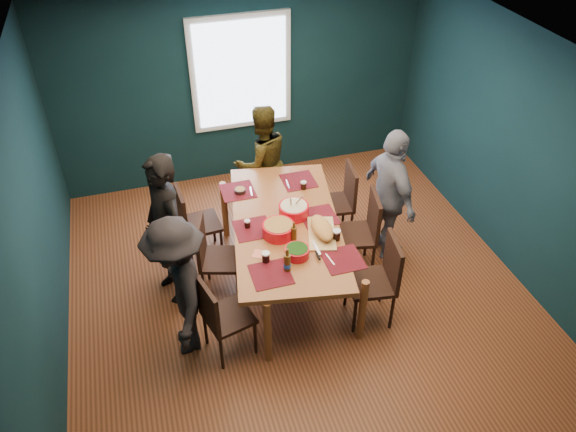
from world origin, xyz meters
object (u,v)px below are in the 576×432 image
chair_left_mid (212,253)px  cutting_board (322,229)px  person_right (390,196)px  person_far_left (166,230)px  dining_table (286,229)px  bowl_salad (278,229)px  chair_left_near (219,313)px  person_back (262,162)px  chair_right_mid (363,228)px  bowl_dumpling (294,210)px  chair_right_near (381,275)px  person_near_left (179,288)px  chair_left_far (192,219)px  chair_right_far (342,197)px  bowl_herbs (297,252)px

chair_left_mid → cutting_board: size_ratio=1.37×
person_right → person_far_left: bearing=83.5°
dining_table → bowl_salad: 0.26m
chair_left_near → person_right: bearing=9.0°
person_back → bowl_salad: 1.57m
chair_right_mid → bowl_dumpling: bowl_dumpling is taller
chair_right_near → bowl_dumpling: (-0.66, 0.90, 0.33)m
person_near_left → chair_left_far: bearing=167.1°
person_near_left → chair_left_near: bearing=57.1°
chair_left_mid → bowl_salad: bearing=-3.0°
person_right → chair_right_far: bearing=34.0°
chair_left_near → bowl_dumpling: bearing=26.9°
chair_right_mid → bowl_salad: chair_right_mid is taller
bowl_dumpling → dining_table: bearing=-137.9°
bowl_dumpling → cutting_board: size_ratio=0.46×
person_back → person_near_left: bearing=45.6°
bowl_salad → chair_right_far: bearing=38.1°
chair_left_near → person_back: bearing=50.7°
person_far_left → dining_table: bearing=61.2°
chair_left_near → person_near_left: (-0.33, 0.22, 0.23)m
bowl_salad → person_near_left: bearing=-159.1°
person_far_left → bowl_herbs: bearing=38.5°
person_right → person_near_left: person_right is taller
chair_left_near → chair_right_mid: size_ratio=0.94×
chair_right_mid → bowl_salad: 1.10m
dining_table → chair_right_far: 1.12m
chair_left_far → bowl_dumpling: size_ratio=2.97×
dining_table → chair_left_mid: 0.84m
dining_table → person_near_left: person_near_left is taller
chair_left_near → chair_right_near: bearing=-14.3°
chair_left_far → chair_right_near: (1.70, -1.52, 0.03)m
bowl_salad → bowl_dumpling: (0.25, 0.28, -0.00)m
chair_left_mid → person_near_left: size_ratio=0.61×
chair_right_near → person_right: size_ratio=0.61×
bowl_dumpling → chair_left_near: bearing=-138.3°
chair_left_near → bowl_dumpling: (1.02, 0.91, 0.36)m
chair_left_near → chair_left_mid: bearing=69.3°
chair_left_mid → person_near_left: (-0.42, -0.66, 0.22)m
dining_table → bowl_dumpling: size_ratio=7.32×
bowl_salad → chair_right_mid: bearing=8.0°
person_right → bowl_herbs: bearing=112.2°
chair_right_mid → bowl_herbs: (-0.95, -0.52, 0.31)m
chair_left_near → person_back: person_back is taller
chair_left_far → person_back: 1.22m
person_far_left → bowl_salad: person_far_left is taller
chair_left_far → bowl_herbs: chair_left_far is taller
chair_right_mid → cutting_board: chair_right_mid is taller
dining_table → person_near_left: bearing=-144.3°
chair_right_far → person_near_left: bearing=-143.4°
chair_left_mid → bowl_herbs: (0.77, -0.62, 0.34)m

